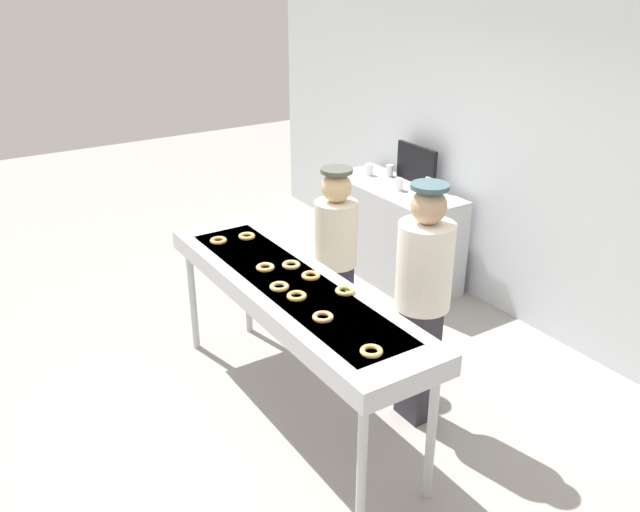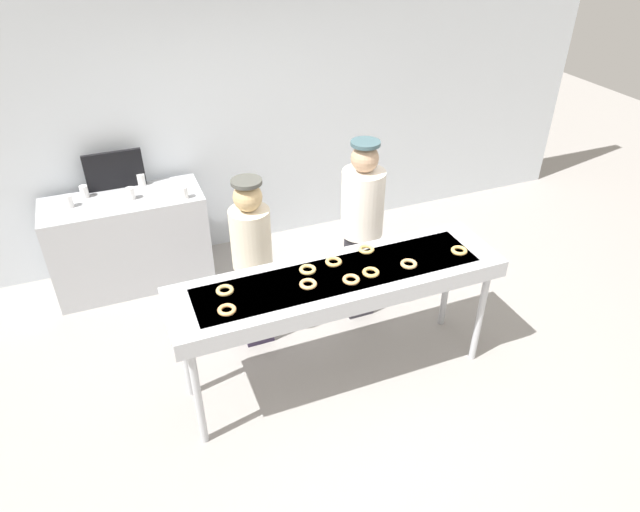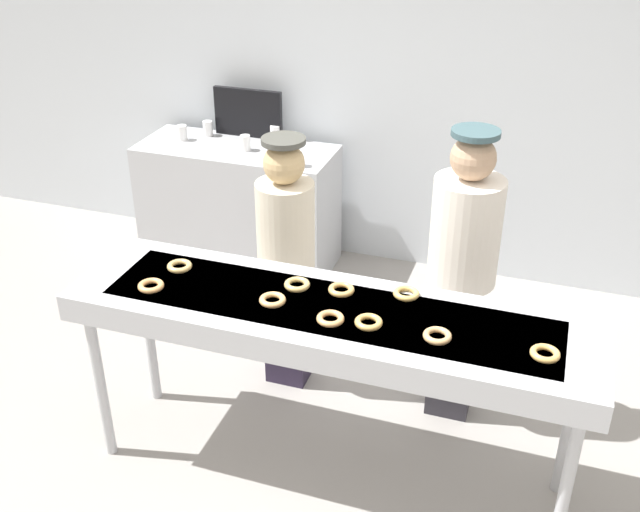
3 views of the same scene
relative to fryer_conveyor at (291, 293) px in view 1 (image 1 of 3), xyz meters
The scene contains 22 objects.
ground_plane 0.93m from the fryer_conveyor, ahead, with size 16.00×16.00×0.00m, color #9E9993.
back_wall 2.47m from the fryer_conveyor, 90.00° to the left, with size 8.00×0.12×3.07m, color silver.
fryer_conveyor is the anchor object (origin of this frame).
glazed_donut_0 0.98m from the fryer_conveyor, ahead, with size 0.13×0.13×0.03m, color #EDB961.
glazed_donut_1 0.17m from the fryer_conveyor, 82.75° to the left, with size 0.13×0.13×0.03m, color #E4AE5E.
glazed_donut_2 0.54m from the fryer_conveyor, ahead, with size 0.13×0.13×0.03m, color tan.
glazed_donut_3 0.87m from the fryer_conveyor, behind, with size 0.13×0.13×0.03m, color #EDAB64.
glazed_donut_4 0.83m from the fryer_conveyor, behind, with size 0.13×0.13×0.03m, color #DBB66A.
glazed_donut_5 0.28m from the fryer_conveyor, 169.69° to the right, with size 0.13×0.13×0.03m, color #EFB36D.
glazed_donut_6 0.39m from the fryer_conveyor, 33.25° to the left, with size 0.13×0.13×0.03m, color #E8BB63.
glazed_donut_7 0.25m from the fryer_conveyor, 148.53° to the left, with size 0.13×0.13×0.03m, color #DBB668.
glazed_donut_8 0.25m from the fryer_conveyor, 21.04° to the right, with size 0.13×0.13×0.03m, color #E1B05C.
glazed_donut_9 0.15m from the fryer_conveyor, 67.31° to the right, with size 0.13×0.13×0.03m, color #E8AA67.
worker_baker 0.86m from the fryer_conveyor, 53.37° to the left, with size 0.36×0.36×1.70m.
worker_assistant 0.82m from the fryer_conveyor, 124.88° to the left, with size 0.32×0.32×1.55m.
prep_counter 2.42m from the fryer_conveyor, 124.73° to the left, with size 1.46×0.60×0.94m, color #B7BABF.
paper_cup_0 1.93m from the fryer_conveyor, 114.56° to the left, with size 0.07×0.07×0.11m, color white.
paper_cup_1 2.46m from the fryer_conveyor, 117.41° to the left, with size 0.07×0.07×0.11m, color white.
paper_cup_2 2.69m from the fryer_conveyor, 128.00° to the left, with size 0.07×0.07×0.11m, color white.
paper_cup_3 2.66m from the fryer_conveyor, 132.34° to the left, with size 0.07×0.07×0.11m, color white.
paper_cup_4 2.29m from the fryer_conveyor, 123.25° to the left, with size 0.07×0.07×0.11m, color white.
menu_display 2.59m from the fryer_conveyor, 121.56° to the left, with size 0.53×0.04×0.36m, color black.
Camera 1 is at (3.36, -1.94, 2.94)m, focal length 37.40 mm.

